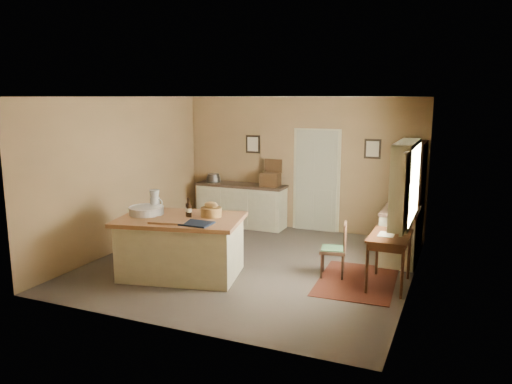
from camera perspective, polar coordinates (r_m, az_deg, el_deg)
ground at (r=8.27m, az=-0.47°, el=-8.23°), size 5.00×5.00×0.00m
wall_back at (r=10.25m, az=5.10°, el=3.20°), size 5.00×0.10×2.70m
wall_front at (r=5.78m, az=-10.44°, el=-2.85°), size 5.00×0.10×2.70m
wall_left at (r=9.21m, az=-14.91°, el=2.03°), size 0.10×5.00×2.70m
wall_right at (r=7.32m, az=17.76°, el=-0.31°), size 0.10×5.00×2.70m
ceiling at (r=7.82m, az=-0.50°, el=10.83°), size 5.00×5.00×0.00m
door at (r=10.16m, az=6.90°, el=1.42°), size 0.97×0.06×2.11m
framed_prints at (r=10.13m, az=6.18°, el=5.20°), size 2.82×0.02×0.38m
window at (r=7.10m, az=17.08°, el=1.03°), size 0.25×1.99×1.12m
work_island at (r=7.73m, az=-8.61°, el=-5.97°), size 2.05×1.56×1.20m
sideboard at (r=10.55m, az=-1.65°, el=-1.33°), size 1.92×0.55×1.18m
rug at (r=7.67m, az=11.43°, el=-9.96°), size 1.18×1.65×0.01m
writing_desk at (r=7.40m, az=15.05°, el=-5.48°), size 0.55×0.90×0.82m
desk_chair at (r=7.70m, az=8.78°, el=-6.60°), size 0.45×0.45×0.82m
right_cabinet at (r=8.63m, az=16.15°, el=-4.68°), size 0.58×1.04×0.99m
shelving_unit at (r=9.22m, az=17.82°, el=-0.53°), size 0.33×0.87×1.94m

